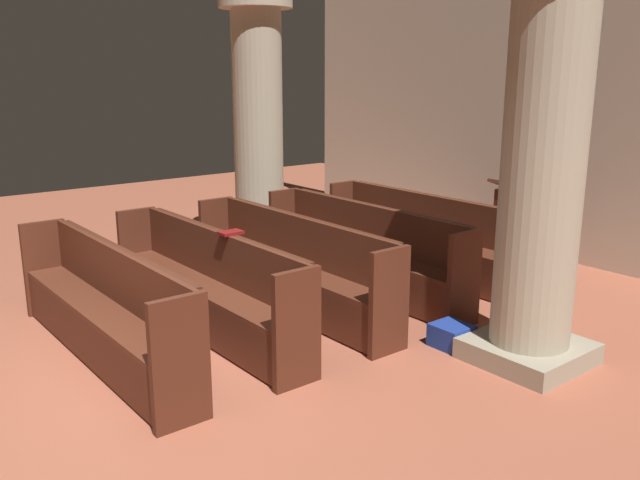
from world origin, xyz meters
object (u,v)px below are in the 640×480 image
object	(u,v)px
lectern	(508,227)
pew_row_4	(103,302)
pew_row_2	(291,262)
kneeler_box_blue	(451,335)
pew_row_3	(206,280)
pillar_aisle_side	(544,148)
hymn_book	(231,233)
pew_row_0	(423,233)
pillar_far_side	(258,117)
pew_row_1	(363,246)

from	to	relation	value
lectern	pew_row_4	bearing A→B (deg)	-92.96
pew_row_2	kneeler_box_blue	distance (m)	1.85
pew_row_3	pillar_aisle_side	bearing A→B (deg)	37.98
pew_row_3	kneeler_box_blue	size ratio (longest dim) A/B	9.15
lectern	hymn_book	distance (m)	4.17
pew_row_0	pillar_aisle_side	size ratio (longest dim) A/B	0.85
pew_row_3	pillar_far_side	xyz separation A→B (m)	(-2.28, 2.14, 1.33)
pew_row_2	lectern	world-z (taller)	lectern
hymn_book	kneeler_box_blue	distance (m)	2.24
pillar_aisle_side	pillar_far_side	xyz separation A→B (m)	(-4.62, 0.31, 0.00)
pew_row_3	pillar_far_side	world-z (taller)	pillar_far_side
pew_row_4	pillar_far_side	world-z (taller)	pillar_far_side
pew_row_4	lectern	xyz separation A→B (m)	(0.28, 5.33, -0.06)
hymn_book	pew_row_3	bearing A→B (deg)	-133.37
pew_row_0	pew_row_4	size ratio (longest dim) A/B	1.00
pillar_aisle_side	pew_row_3	bearing A→B (deg)	-142.02
pew_row_2	pillar_far_side	size ratio (longest dim) A/B	0.85
pew_row_0	pew_row_2	distance (m)	2.00
pillar_far_side	lectern	xyz separation A→B (m)	(2.56, 2.19, -1.39)
pew_row_4	pew_row_0	bearing A→B (deg)	90.00
pew_row_0	pew_row_1	bearing A→B (deg)	-90.00
pillar_far_side	pillar_aisle_side	bearing A→B (deg)	-3.88
pew_row_1	kneeler_box_blue	bearing A→B (deg)	-14.98
pew_row_2	kneeler_box_blue	bearing A→B (deg)	17.49
pillar_far_side	pew_row_3	bearing A→B (deg)	-43.07
pew_row_2	hymn_book	world-z (taller)	hymn_book
pew_row_0	pew_row_4	xyz separation A→B (m)	(0.00, -4.01, 0.00)
hymn_book	kneeler_box_blue	world-z (taller)	hymn_book
pew_row_2	lectern	xyz separation A→B (m)	(0.28, 3.32, -0.06)
pew_row_2	kneeler_box_blue	world-z (taller)	pew_row_2
pew_row_3	pew_row_4	bearing A→B (deg)	-90.00
pew_row_3	pillar_aisle_side	size ratio (longest dim) A/B	0.85
pew_row_3	pew_row_0	bearing A→B (deg)	90.00
pew_row_1	pew_row_2	distance (m)	1.00
pew_row_3	pew_row_4	distance (m)	1.00
pew_row_1	pillar_far_side	bearing A→B (deg)	176.70
pew_row_1	pew_row_2	world-z (taller)	same
pillar_aisle_side	pillar_far_side	world-z (taller)	same
pew_row_1	lectern	size ratio (longest dim) A/B	2.79
pew_row_2	pew_row_4	world-z (taller)	same
pillar_far_side	hymn_book	bearing A→B (deg)	-38.41
pew_row_0	kneeler_box_blue	distance (m)	2.29
pew_row_1	pillar_aisle_side	xyz separation A→B (m)	(2.33, -0.18, 1.33)
pew_row_2	kneeler_box_blue	size ratio (longest dim) A/B	9.15
lectern	hymn_book	world-z (taller)	lectern
hymn_book	pew_row_1	bearing A→B (deg)	95.50
pew_row_3	lectern	world-z (taller)	lectern
pillar_aisle_side	lectern	world-z (taller)	pillar_aisle_side
pew_row_3	pillar_aisle_side	distance (m)	3.24
pillar_aisle_side	hymn_book	xyz separation A→B (m)	(-2.16, -1.64, -0.86)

